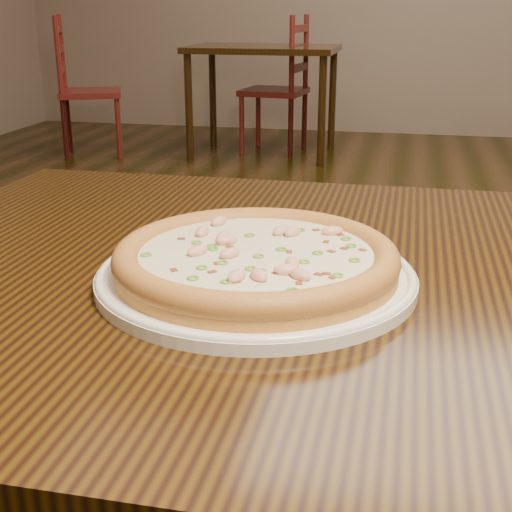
% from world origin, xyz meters
% --- Properties ---
extents(ground, '(9.00, 9.00, 0.00)m').
position_xyz_m(ground, '(0.00, 0.00, 0.00)').
color(ground, black).
extents(hero_table, '(1.20, 0.80, 0.75)m').
position_xyz_m(hero_table, '(-0.22, -0.84, 0.65)').
color(hero_table, black).
rests_on(hero_table, ground).
extents(plate, '(0.33, 0.33, 0.02)m').
position_xyz_m(plate, '(-0.34, -0.89, 0.76)').
color(plate, white).
rests_on(plate, hero_table).
extents(pizza, '(0.29, 0.29, 0.03)m').
position_xyz_m(pizza, '(-0.34, -0.89, 0.78)').
color(pizza, gold).
rests_on(pizza, plate).
extents(bg_table_left, '(1.00, 0.70, 0.75)m').
position_xyz_m(bg_table_left, '(-1.22, 3.39, 0.65)').
color(bg_table_left, black).
rests_on(bg_table_left, ground).
extents(chair_a, '(0.55, 0.55, 0.95)m').
position_xyz_m(chair_a, '(-2.46, 3.14, 0.44)').
color(chair_a, '#561217').
rests_on(chair_a, ground).
extents(chair_b, '(0.47, 0.47, 0.95)m').
position_xyz_m(chair_b, '(-1.11, 3.52, 0.44)').
color(chair_b, '#561217').
rests_on(chair_b, ground).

